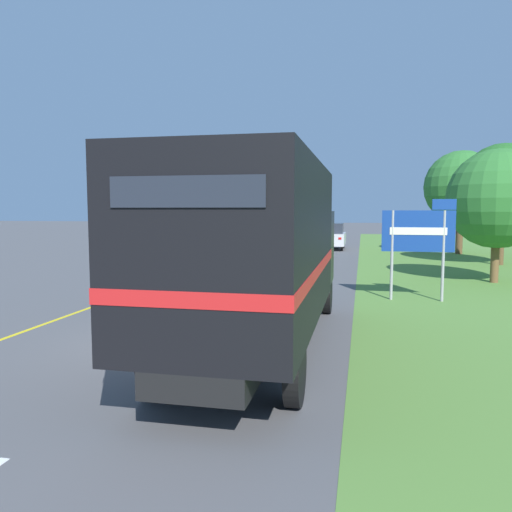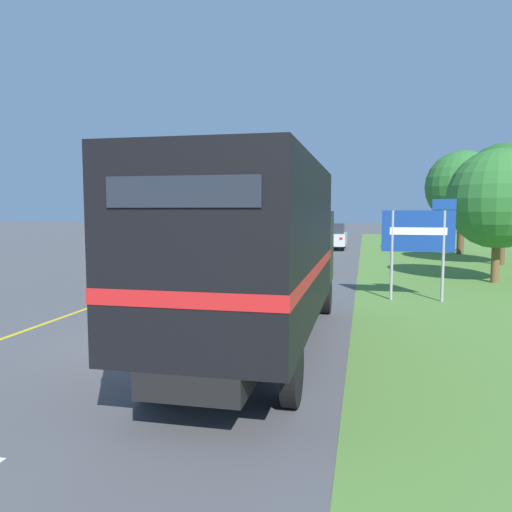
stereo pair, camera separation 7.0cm
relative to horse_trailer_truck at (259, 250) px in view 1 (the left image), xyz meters
name	(u,v)px [view 1 (the left image)]	position (x,y,z in m)	size (l,w,h in m)	color
ground_plane	(173,342)	(-1.94, 0.30, -2.02)	(200.00, 200.00, 0.00)	#515154
edge_line_yellow	(224,259)	(-5.64, 17.51, -2.02)	(0.12, 63.91, 0.01)	yellow
centre_dash_near	(176,339)	(-1.94, 0.53, -2.02)	(0.12, 2.60, 0.01)	white
centre_dash_mid_a	(246,291)	(-1.94, 7.13, -2.02)	(0.12, 2.60, 0.01)	white
centre_dash_mid_b	(278,269)	(-1.94, 13.73, -2.02)	(0.12, 2.60, 0.01)	white
centre_dash_far	(296,256)	(-1.94, 20.33, -2.02)	(0.12, 2.60, 0.01)	white
centre_dash_farthest	(308,248)	(-1.94, 26.93, -2.02)	(0.12, 2.60, 0.01)	white
horse_trailer_truck	(259,250)	(0.00, 0.00, 0.00)	(2.48, 8.80, 3.62)	black
lead_car_white	(245,247)	(-3.68, 14.38, -1.06)	(1.80, 4.14, 1.91)	black
lead_car_silver_ahead	(332,236)	(-0.14, 26.14, -1.08)	(1.80, 3.98, 1.86)	black
lead_car_red_ahead	(303,228)	(-3.76, 39.42, -0.99)	(1.80, 3.95, 2.07)	black
highway_sign	(419,235)	(3.67, 6.47, 0.02)	(2.15, 0.09, 3.12)	#9E9EA3
roadside_tree_near	(498,199)	(6.95, 11.08, 1.19)	(3.78, 3.78, 5.10)	brown
roadside_tree_mid	(503,186)	(8.84, 17.81, 1.94)	(4.29, 4.29, 6.12)	brown
roadside_tree_far	(461,187)	(7.99, 24.18, 2.19)	(4.56, 4.56, 6.51)	brown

